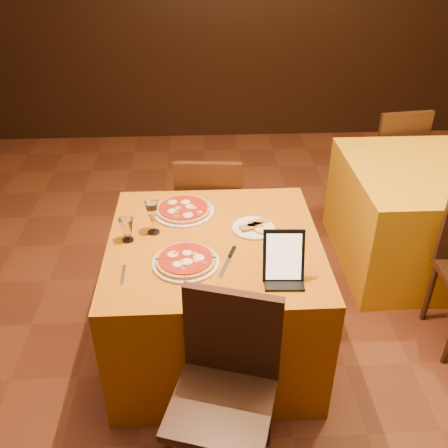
{
  "coord_description": "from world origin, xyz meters",
  "views": [
    {
      "loc": [
        -0.42,
        -1.93,
        2.2
      ],
      "look_at": [
        -0.31,
        0.19,
        0.86
      ],
      "focal_mm": 40.0,
      "sensor_mm": 36.0,
      "label": 1
    }
  ],
  "objects_px": {
    "wine_glass": "(153,217)",
    "side_table": "(422,216)",
    "chair_main_near": "(222,405)",
    "chair_main_far": "(211,212)",
    "main_table": "(215,296)",
    "chair_side_far": "(386,157)",
    "tablet": "(284,256)",
    "water_glass": "(127,230)",
    "pizza_near": "(186,261)",
    "pizza_far": "(183,210)"
  },
  "relations": [
    {
      "from": "chair_main_far",
      "to": "wine_glass",
      "type": "relative_size",
      "value": 4.79
    },
    {
      "from": "chair_side_far",
      "to": "water_glass",
      "type": "relative_size",
      "value": 7.0
    },
    {
      "from": "chair_main_near",
      "to": "pizza_far",
      "type": "xyz_separation_m",
      "value": [
        -0.16,
        1.08,
        0.31
      ]
    },
    {
      "from": "main_table",
      "to": "water_glass",
      "type": "xyz_separation_m",
      "value": [
        -0.45,
        0.02,
        0.44
      ]
    },
    {
      "from": "pizza_near",
      "to": "pizza_far",
      "type": "xyz_separation_m",
      "value": [
        -0.02,
        0.49,
        -0.0
      ]
    },
    {
      "from": "side_table",
      "to": "chair_side_far",
      "type": "height_order",
      "value": "chair_side_far"
    },
    {
      "from": "tablet",
      "to": "side_table",
      "type": "bearing_deg",
      "value": 45.86
    },
    {
      "from": "chair_main_near",
      "to": "wine_glass",
      "type": "bearing_deg",
      "value": 126.55
    },
    {
      "from": "chair_side_far",
      "to": "pizza_near",
      "type": "relative_size",
      "value": 2.8
    },
    {
      "from": "chair_side_far",
      "to": "wine_glass",
      "type": "distance_m",
      "value": 2.39
    },
    {
      "from": "chair_side_far",
      "to": "pizza_far",
      "type": "xyz_separation_m",
      "value": [
        -1.66,
        -1.31,
        0.31
      ]
    },
    {
      "from": "chair_main_near",
      "to": "chair_main_far",
      "type": "xyz_separation_m",
      "value": [
        -0.0,
        1.58,
        0.0
      ]
    },
    {
      "from": "water_glass",
      "to": "tablet",
      "type": "height_order",
      "value": "tablet"
    },
    {
      "from": "side_table",
      "to": "chair_main_far",
      "type": "height_order",
      "value": "chair_main_far"
    },
    {
      "from": "chair_side_far",
      "to": "wine_glass",
      "type": "relative_size",
      "value": 4.79
    },
    {
      "from": "chair_main_near",
      "to": "chair_main_far",
      "type": "bearing_deg",
      "value": 106.72
    },
    {
      "from": "main_table",
      "to": "chair_main_near",
      "type": "distance_m",
      "value": 0.8
    },
    {
      "from": "chair_main_near",
      "to": "pizza_near",
      "type": "relative_size",
      "value": 2.8
    },
    {
      "from": "chair_main_far",
      "to": "main_table",
      "type": "bearing_deg",
      "value": 94.89
    },
    {
      "from": "chair_main_near",
      "to": "pizza_near",
      "type": "height_order",
      "value": "chair_main_near"
    },
    {
      "from": "main_table",
      "to": "chair_main_near",
      "type": "relative_size",
      "value": 1.21
    },
    {
      "from": "chair_main_far",
      "to": "pizza_far",
      "type": "bearing_deg",
      "value": 76.76
    },
    {
      "from": "chair_side_far",
      "to": "water_glass",
      "type": "distance_m",
      "value": 2.53
    },
    {
      "from": "side_table",
      "to": "water_glass",
      "type": "bearing_deg",
      "value": -158.49
    },
    {
      "from": "side_table",
      "to": "wine_glass",
      "type": "relative_size",
      "value": 5.79
    },
    {
      "from": "wine_glass",
      "to": "chair_side_far",
      "type": "bearing_deg",
      "value": 39.89
    },
    {
      "from": "chair_side_far",
      "to": "water_glass",
      "type": "height_order",
      "value": "chair_side_far"
    },
    {
      "from": "main_table",
      "to": "tablet",
      "type": "height_order",
      "value": "tablet"
    },
    {
      "from": "side_table",
      "to": "water_glass",
      "type": "height_order",
      "value": "water_glass"
    },
    {
      "from": "chair_main_far",
      "to": "pizza_far",
      "type": "relative_size",
      "value": 2.64
    },
    {
      "from": "main_table",
      "to": "chair_side_far",
      "type": "height_order",
      "value": "chair_side_far"
    },
    {
      "from": "main_table",
      "to": "wine_glass",
      "type": "distance_m",
      "value": 0.57
    },
    {
      "from": "wine_glass",
      "to": "tablet",
      "type": "height_order",
      "value": "tablet"
    },
    {
      "from": "main_table",
      "to": "chair_side_far",
      "type": "bearing_deg",
      "value": 47.02
    },
    {
      "from": "main_table",
      "to": "chair_main_near",
      "type": "bearing_deg",
      "value": -90.0
    },
    {
      "from": "wine_glass",
      "to": "water_glass",
      "type": "distance_m",
      "value": 0.15
    },
    {
      "from": "side_table",
      "to": "tablet",
      "type": "relative_size",
      "value": 4.51
    },
    {
      "from": "chair_main_far",
      "to": "pizza_near",
      "type": "height_order",
      "value": "chair_main_far"
    },
    {
      "from": "wine_glass",
      "to": "chair_main_near",
      "type": "bearing_deg",
      "value": -70.17
    },
    {
      "from": "tablet",
      "to": "pizza_near",
      "type": "bearing_deg",
      "value": 167.57
    },
    {
      "from": "pizza_near",
      "to": "water_glass",
      "type": "height_order",
      "value": "water_glass"
    },
    {
      "from": "pizza_near",
      "to": "pizza_far",
      "type": "relative_size",
      "value": 0.94
    },
    {
      "from": "chair_main_far",
      "to": "tablet",
      "type": "height_order",
      "value": "tablet"
    },
    {
      "from": "main_table",
      "to": "chair_side_far",
      "type": "distance_m",
      "value": 2.19
    },
    {
      "from": "wine_glass",
      "to": "side_table",
      "type": "bearing_deg",
      "value": 21.05
    },
    {
      "from": "side_table",
      "to": "chair_main_near",
      "type": "relative_size",
      "value": 1.21
    },
    {
      "from": "pizza_far",
      "to": "main_table",
      "type": "bearing_deg",
      "value": -60.45
    },
    {
      "from": "water_glass",
      "to": "side_table",
      "type": "bearing_deg",
      "value": 21.51
    },
    {
      "from": "main_table",
      "to": "wine_glass",
      "type": "relative_size",
      "value": 5.79
    },
    {
      "from": "tablet",
      "to": "water_glass",
      "type": "bearing_deg",
      "value": 158.44
    }
  ]
}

